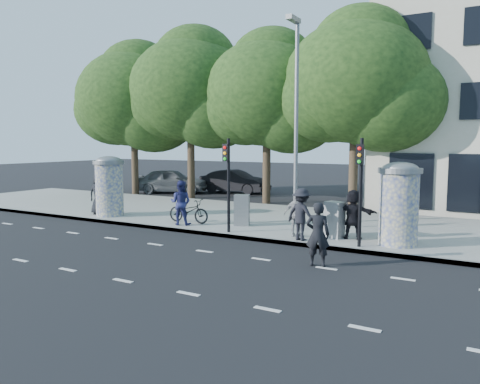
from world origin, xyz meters
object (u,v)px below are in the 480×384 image
Objects in this scene: ped_a at (99,194)px; man_road at (318,234)px; ped_f at (353,214)px; bicycle at (189,211)px; traffic_pole_far at (360,181)px; cabinet_right at (334,220)px; street_lamp at (296,107)px; cabinet_left at (242,210)px; ped_c at (181,203)px; ped_e at (297,215)px; traffic_pole_near at (228,175)px; car_left at (171,181)px; ad_column_right at (399,202)px; ad_column_left at (109,185)px; car_mid at (235,181)px; ped_d at (302,214)px.

man_road is (11.58, -3.00, -0.18)m from ped_a.
ped_f reaches higher than bicycle.
traffic_pole_far is 2.73× the size of cabinet_right.
traffic_pole_far is 2.08m from cabinet_right.
cabinet_left is (-1.65, -1.37, -4.03)m from street_lamp.
bicycle is at bearing -104.35° from ped_c.
street_lamp reaches higher than ped_f.
ped_e is 0.92× the size of ped_f.
street_lamp is 4.99m from cabinet_right.
cabinet_left is at bearing 163.73° from traffic_pole_far.
cabinet_right is (3.68, 0.97, -1.46)m from traffic_pole_near.
traffic_pole_far is 1.93× the size of ped_c.
ped_e is at bearing -143.14° from cabinet_right.
ped_f is (2.88, -1.74, -3.80)m from street_lamp.
car_left is (-15.64, 10.48, -1.41)m from traffic_pole_far.
ad_column_right is 8.26m from ped_c.
car_left is (-10.84, 10.48, -1.41)m from traffic_pole_near.
car_left is at bearing 38.83° from bicycle.
ad_column_left is at bearing 165.37° from cabinet_left.
ad_column_right is at bearing 173.08° from ped_e.
man_road is 7.46m from bicycle.
traffic_pole_far reaches higher than car_mid.
street_lamp is 14.97m from car_left.
ped_c is at bearing -158.18° from cabinet_right.
street_lamp is 5.97m from bicycle.
ped_e is 1.24× the size of cabinet_right.
street_lamp is 4.90m from ped_d.
traffic_pole_far is at bearing -3.55° from ad_column_left.
ped_a is at bearing -19.17° from ped_c.
ad_column_right is 5.81m from street_lamp.
car_mid is (-6.91, 11.21, 0.01)m from cabinet_left.
ped_c reaches higher than ped_e.
bicycle is (-2.44, 0.94, -1.60)m from traffic_pole_near.
man_road is 3.30m from cabinet_right.
car_left is (-4.24, 9.78, -0.71)m from ad_column_left.
ped_c is at bearing -12.20° from ped_e.
bicycle is 6.13m from cabinet_right.
traffic_pole_near reaches higher than ad_column_left.
ad_column_right reaches higher than cabinet_left.
cabinet_right reaches higher than cabinet_left.
cabinet_left is (-0.25, 1.47, -1.47)m from traffic_pole_near.
traffic_pole_near reaches higher than bicycle.
traffic_pole_far is 18.88m from car_left.
man_road reaches higher than car_left.
cabinet_left is (6.35, 0.77, -0.78)m from ad_column_left.
bicycle is 0.39× the size of car_mid.
traffic_pole_near is 4.08m from cabinet_right.
cabinet_right is at bearing 139.12° from traffic_pole_far.
ad_column_left is 6.44m from cabinet_left.
car_left is at bearing 150.08° from ad_column_right.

